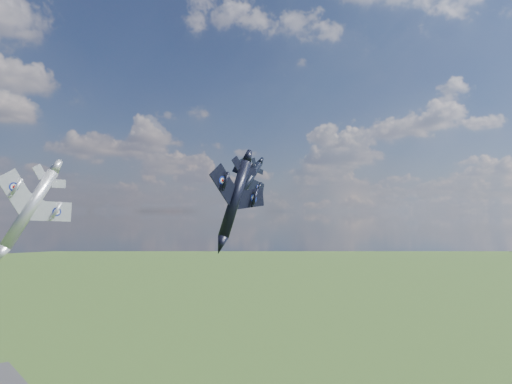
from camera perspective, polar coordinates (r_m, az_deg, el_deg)
jet_lead_navy at (r=73.81m, az=-2.41°, el=-0.75°), size 13.99×17.80×7.62m
jet_high_navy at (r=94.02m, az=-0.92°, el=1.15°), size 11.74×15.12×8.52m
jet_left_silver at (r=72.82m, az=-24.44°, el=-1.73°), size 12.50×16.69×8.70m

